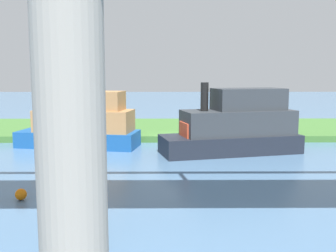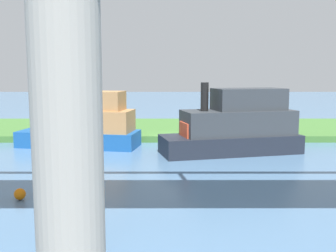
# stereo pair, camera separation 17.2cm
# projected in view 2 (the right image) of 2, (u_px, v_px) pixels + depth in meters

# --- Properties ---
(ground_plane) EXTENTS (160.00, 160.00, 0.00)m
(ground_plane) POSITION_uv_depth(u_px,v_px,m) (179.00, 143.00, 31.32)
(ground_plane) COLOR #4C7093
(grassy_bank) EXTENTS (80.00, 12.00, 0.50)m
(grassy_bank) POSITION_uv_depth(u_px,v_px,m) (177.00, 129.00, 37.23)
(grassy_bank) COLOR #427533
(grassy_bank) RESTS_ON ground
(bridge_pylon) EXTENTS (2.07, 2.07, 10.49)m
(bridge_pylon) POSITION_uv_depth(u_px,v_px,m) (66.00, 81.00, 11.49)
(bridge_pylon) COLOR #9E998E
(bridge_pylon) RESTS_ON ground
(person_on_bank) EXTENTS (0.40, 0.40, 1.39)m
(person_on_bank) POSITION_uv_depth(u_px,v_px,m) (184.00, 123.00, 33.91)
(person_on_bank) COLOR #2D334C
(person_on_bank) RESTS_ON grassy_bank
(mooring_post) EXTENTS (0.20, 0.20, 0.92)m
(mooring_post) POSITION_uv_depth(u_px,v_px,m) (288.00, 129.00, 32.12)
(mooring_post) COLOR brown
(mooring_post) RESTS_ON grassy_bank
(riverboat_paddlewheel) EXTENTS (9.91, 5.27, 4.82)m
(riverboat_paddlewheel) POSITION_uv_depth(u_px,v_px,m) (235.00, 127.00, 27.16)
(riverboat_paddlewheel) COLOR #1E232D
(riverboat_paddlewheel) RESTS_ON ground
(skiff_small) EXTENTS (9.20, 4.39, 4.51)m
(skiff_small) POSITION_uv_depth(u_px,v_px,m) (82.00, 124.00, 29.47)
(skiff_small) COLOR #195199
(skiff_small) RESTS_ON ground
(marker_buoy) EXTENTS (0.50, 0.50, 0.50)m
(marker_buoy) POSITION_uv_depth(u_px,v_px,m) (20.00, 194.00, 17.33)
(marker_buoy) COLOR orange
(marker_buoy) RESTS_ON ground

